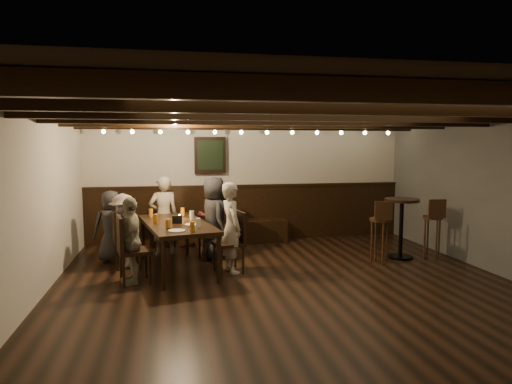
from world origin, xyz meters
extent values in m
plane|color=black|center=(0.00, 0.00, 0.00)|extent=(7.00, 7.00, 0.00)
plane|color=black|center=(0.00, 0.00, 2.40)|extent=(7.00, 7.00, 0.00)
plane|color=beige|center=(0.00, 3.50, 1.20)|extent=(6.50, 0.00, 6.50)
plane|color=#4E4E4B|center=(3.25, 0.00, 1.20)|extent=(0.00, 7.00, 7.00)
plane|color=beige|center=(-3.25, 0.00, 1.20)|extent=(0.00, 7.00, 7.00)
cube|color=black|center=(0.00, 3.46, 0.55)|extent=(6.50, 0.08, 1.10)
cube|color=black|center=(-0.80, 3.20, 0.23)|extent=(3.00, 0.45, 0.45)
cube|color=black|center=(-0.80, 3.40, 1.75)|extent=(0.62, 0.12, 0.72)
cube|color=black|center=(-0.80, 3.33, 1.75)|extent=(0.50, 0.02, 0.58)
cube|color=black|center=(0.00, -2.90, 2.31)|extent=(6.50, 0.10, 0.16)
cube|color=black|center=(0.00, -1.74, 2.31)|extent=(6.50, 0.10, 0.16)
cube|color=black|center=(0.00, -0.58, 2.31)|extent=(6.50, 0.10, 0.16)
cube|color=black|center=(0.00, 0.58, 2.31)|extent=(6.50, 0.10, 0.16)
cube|color=black|center=(0.00, 1.74, 2.31)|extent=(6.50, 0.10, 0.16)
cube|color=black|center=(0.00, 2.90, 2.31)|extent=(6.50, 0.10, 0.16)
sphere|color=#FFE099|center=(-2.75, 2.88, 2.19)|extent=(0.07, 0.07, 0.07)
sphere|color=#FFE099|center=(-1.38, 2.88, 2.19)|extent=(0.07, 0.07, 0.07)
sphere|color=#FFE099|center=(0.00, 2.88, 2.19)|extent=(0.07, 0.07, 0.07)
sphere|color=#FFE099|center=(1.38, 2.88, 2.19)|extent=(0.07, 0.07, 0.07)
sphere|color=#FFE099|center=(2.75, 2.88, 2.19)|extent=(0.07, 0.07, 0.07)
cube|color=black|center=(-1.51, 1.40, 0.72)|extent=(1.27, 2.13, 0.06)
cylinder|color=black|center=(-1.71, 0.41, 0.34)|extent=(0.06, 0.06, 0.69)
cylinder|color=black|center=(-2.08, 2.25, 0.34)|extent=(0.06, 0.06, 0.69)
cylinder|color=black|center=(-0.95, 0.56, 0.34)|extent=(0.06, 0.06, 0.69)
cylinder|color=black|center=(-1.32, 2.40, 0.34)|extent=(0.06, 0.06, 0.69)
cube|color=black|center=(-2.29, 1.71, 0.44)|extent=(0.50, 0.50, 0.05)
cube|color=black|center=(-2.48, 1.67, 0.70)|extent=(0.12, 0.42, 0.46)
cube|color=black|center=(-2.11, 0.83, 0.46)|extent=(0.52, 0.52, 0.05)
cube|color=black|center=(-2.31, 0.79, 0.72)|extent=(0.13, 0.44, 0.48)
cube|color=black|center=(-0.92, 1.98, 0.43)|extent=(0.49, 0.49, 0.05)
cube|color=black|center=(-0.73, 2.02, 0.68)|extent=(0.12, 0.41, 0.45)
cube|color=black|center=(-0.74, 1.10, 0.44)|extent=(0.51, 0.51, 0.05)
cube|color=black|center=(-0.55, 1.14, 0.71)|extent=(0.12, 0.43, 0.47)
imported|color=#29292C|center=(-2.57, 2.11, 0.60)|extent=(0.65, 0.49, 1.21)
imported|color=gray|center=(-1.72, 2.43, 0.70)|extent=(0.57, 0.43, 1.41)
imported|color=#531C20|center=(-0.81, 2.46, 0.66)|extent=(0.72, 0.61, 1.31)
imported|color=gray|center=(-2.34, 1.70, 0.59)|extent=(0.58, 0.84, 1.19)
imported|color=#9E997E|center=(-2.16, 0.82, 0.62)|extent=(0.44, 0.77, 1.23)
imported|color=black|center=(-0.87, 1.99, 0.71)|extent=(0.58, 0.77, 1.41)
imported|color=#B7AB9B|center=(-0.69, 1.11, 0.70)|extent=(0.43, 0.56, 1.39)
cylinder|color=#BF7219|center=(-1.93, 2.04, 0.82)|extent=(0.07, 0.07, 0.14)
cylinder|color=#BF7219|center=(-1.40, 2.09, 0.82)|extent=(0.07, 0.07, 0.14)
cylinder|color=#BF7219|center=(-1.83, 1.44, 0.82)|extent=(0.07, 0.07, 0.14)
cylinder|color=silver|center=(-1.26, 1.66, 0.82)|extent=(0.07, 0.07, 0.14)
cylinder|color=#BF7219|center=(-1.64, 0.92, 0.82)|extent=(0.07, 0.07, 0.14)
cylinder|color=silver|center=(-1.21, 0.91, 0.82)|extent=(0.07, 0.07, 0.14)
cylinder|color=#BF7219|center=(-1.31, 0.63, 0.82)|extent=(0.07, 0.07, 0.14)
cylinder|color=white|center=(-1.52, 0.69, 0.76)|extent=(0.24, 0.24, 0.01)
cylinder|color=white|center=(-1.28, 1.15, 0.76)|extent=(0.24, 0.24, 0.01)
cube|color=black|center=(-1.50, 1.36, 0.81)|extent=(0.15, 0.10, 0.12)
cylinder|color=beige|center=(-1.45, 1.72, 0.77)|extent=(0.05, 0.05, 0.05)
cylinder|color=black|center=(2.31, 1.42, 0.02)|extent=(0.43, 0.43, 0.04)
cylinder|color=black|center=(2.31, 1.42, 0.51)|extent=(0.07, 0.07, 0.97)
cylinder|color=black|center=(2.31, 1.42, 1.01)|extent=(0.58, 0.58, 0.05)
cylinder|color=#331D10|center=(1.81, 1.22, 0.72)|extent=(0.33, 0.33, 0.05)
cube|color=#331D10|center=(1.79, 1.07, 0.89)|extent=(0.29, 0.06, 0.31)
cylinder|color=#331D10|center=(2.81, 1.27, 0.72)|extent=(0.33, 0.33, 0.05)
cube|color=#331D10|center=(2.78, 1.12, 0.89)|extent=(0.29, 0.07, 0.31)
camera|label=1|loc=(-1.62, -5.71, 1.97)|focal=32.00mm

